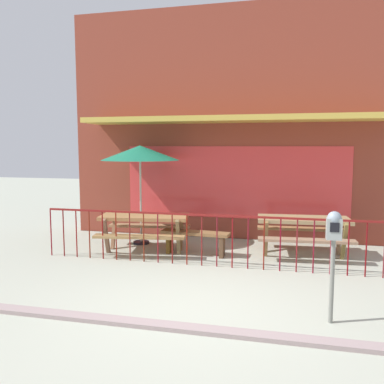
{
  "coord_description": "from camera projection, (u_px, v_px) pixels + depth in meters",
  "views": [
    {
      "loc": [
        1.22,
        -5.14,
        2.19
      ],
      "look_at": [
        -0.56,
        2.4,
        1.32
      ],
      "focal_mm": 37.85,
      "sensor_mm": 36.0,
      "label": 1
    }
  ],
  "objects": [
    {
      "name": "patio_fence_front",
      "position": [
        217.0,
        231.0,
        7.35
      ],
      "size": [
        6.81,
        0.04,
        0.97
      ],
      "color": "maroon",
      "rests_on": "ground"
    },
    {
      "name": "pub_storefront",
      "position": [
        236.0,
        125.0,
        9.63
      ],
      "size": [
        8.08,
        1.49,
        5.45
      ],
      "color": "#49261E",
      "rests_on": "ground"
    },
    {
      "name": "picnic_table_right",
      "position": [
        303.0,
        226.0,
        8.11
      ],
      "size": [
        1.9,
        1.5,
        0.79
      ],
      "color": "#957B53",
      "rests_on": "ground"
    },
    {
      "name": "curb_edge",
      "position": [
        179.0,
        330.0,
        4.87
      ],
      "size": [
        11.31,
        0.2,
        0.11
      ],
      "primitive_type": "cube",
      "color": "gray",
      "rests_on": "ground"
    },
    {
      "name": "ground",
      "position": [
        192.0,
        309.0,
        5.5
      ],
      "size": [
        40.0,
        40.0,
        0.0
      ],
      "primitive_type": "plane",
      "color": "#A6AB9A"
    },
    {
      "name": "parking_meter_near",
      "position": [
        334.0,
        237.0,
        4.94
      ],
      "size": [
        0.18,
        0.17,
        1.41
      ],
      "color": "slate",
      "rests_on": "ground"
    },
    {
      "name": "patio_bench",
      "position": [
        195.0,
        238.0,
        8.22
      ],
      "size": [
        1.42,
        0.43,
        0.48
      ],
      "color": "brown",
      "rests_on": "ground"
    },
    {
      "name": "patio_umbrella",
      "position": [
        140.0,
        154.0,
        8.98
      ],
      "size": [
        1.74,
        1.74,
        2.22
      ],
      "color": "black",
      "rests_on": "ground"
    },
    {
      "name": "picnic_table_left",
      "position": [
        145.0,
        223.0,
        8.43
      ],
      "size": [
        1.98,
        1.61,
        0.79
      ],
      "color": "#A26F42",
      "rests_on": "ground"
    }
  ]
}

